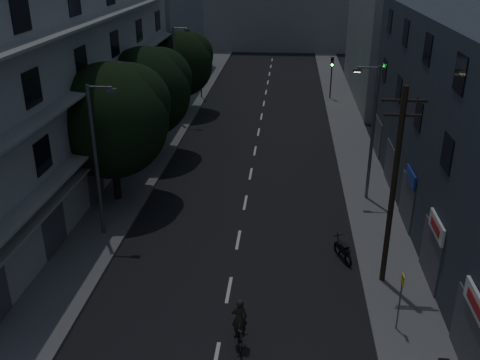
% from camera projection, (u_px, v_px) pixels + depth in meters
% --- Properties ---
extents(ground, '(160.00, 160.00, 0.00)m').
position_uv_depth(ground, '(255.00, 149.00, 40.87)').
color(ground, black).
rests_on(ground, ground).
extents(sidewalk_left, '(3.00, 90.00, 0.15)m').
position_uv_depth(sidewalk_left, '(159.00, 145.00, 41.47)').
color(sidewalk_left, '#565659').
rests_on(sidewalk_left, ground).
extents(sidewalk_right, '(3.00, 90.00, 0.15)m').
position_uv_depth(sidewalk_right, '(355.00, 151.00, 40.22)').
color(sidewalk_right, '#565659').
rests_on(sidewalk_right, ground).
extents(lane_markings, '(0.15, 60.50, 0.01)m').
position_uv_depth(lane_markings, '(260.00, 124.00, 46.58)').
color(lane_markings, beige).
rests_on(lane_markings, ground).
extents(building_left, '(7.00, 36.00, 14.00)m').
position_uv_depth(building_left, '(54.00, 74.00, 32.69)').
color(building_left, '#9D9C98').
rests_on(building_left, ground).
extents(building_right, '(6.19, 28.00, 11.00)m').
position_uv_depth(building_right, '(474.00, 129.00, 27.63)').
color(building_right, '#2A3139').
rests_on(building_right, ground).
extents(building_far_left, '(6.00, 20.00, 16.00)m').
position_uv_depth(building_far_left, '(162.00, 7.00, 59.68)').
color(building_far_left, slate).
rests_on(building_far_left, ground).
extents(building_far_right, '(6.00, 20.00, 13.00)m').
position_uv_depth(building_far_right, '(388.00, 32.00, 52.80)').
color(building_far_right, slate).
rests_on(building_far_right, ground).
extents(building_far_end, '(24.00, 8.00, 10.00)m').
position_uv_depth(building_far_end, '(275.00, 14.00, 79.97)').
color(building_far_end, slate).
rests_on(building_far_end, ground).
extents(tree_near, '(6.65, 6.65, 8.21)m').
position_uv_depth(tree_near, '(112.00, 116.00, 30.44)').
color(tree_near, black).
rests_on(tree_near, sidewalk_left).
extents(tree_mid, '(6.34, 6.34, 7.81)m').
position_uv_depth(tree_mid, '(147.00, 89.00, 37.46)').
color(tree_mid, black).
rests_on(tree_mid, sidewalk_left).
extents(tree_far, '(5.87, 5.87, 7.26)m').
position_uv_depth(tree_far, '(181.00, 62.00, 48.10)').
color(tree_far, black).
rests_on(tree_far, sidewalk_left).
extents(traffic_signal_far_right, '(0.28, 0.37, 4.10)m').
position_uv_depth(traffic_signal_far_right, '(332.00, 69.00, 52.83)').
color(traffic_signal_far_right, black).
rests_on(traffic_signal_far_right, sidewalk_right).
extents(traffic_signal_far_left, '(0.28, 0.37, 4.10)m').
position_uv_depth(traffic_signal_far_left, '(201.00, 68.00, 53.22)').
color(traffic_signal_far_left, black).
rests_on(traffic_signal_far_left, sidewalk_left).
extents(street_lamp_left_near, '(1.51, 0.25, 8.00)m').
position_uv_depth(street_lamp_left_near, '(97.00, 155.00, 26.70)').
color(street_lamp_left_near, '#57575E').
rests_on(street_lamp_left_near, sidewalk_left).
extents(street_lamp_right, '(1.51, 0.25, 8.00)m').
position_uv_depth(street_lamp_right, '(371.00, 128.00, 30.75)').
color(street_lamp_right, '#57595E').
rests_on(street_lamp_right, sidewalk_right).
extents(street_lamp_left_far, '(1.51, 0.25, 8.00)m').
position_uv_depth(street_lamp_left_far, '(176.00, 70.00, 45.22)').
color(street_lamp_left_far, slate).
rests_on(street_lamp_left_far, sidewalk_left).
extents(utility_pole, '(1.80, 0.24, 9.00)m').
position_uv_depth(utility_pole, '(394.00, 185.00, 22.59)').
color(utility_pole, black).
rests_on(utility_pole, sidewalk_right).
extents(bus_stop_sign, '(0.06, 0.35, 2.52)m').
position_uv_depth(bus_stop_sign, '(401.00, 292.00, 20.62)').
color(bus_stop_sign, '#595B60').
rests_on(bus_stop_sign, sidewalk_right).
extents(motorcycle, '(0.87, 1.74, 1.18)m').
position_uv_depth(motorcycle, '(343.00, 251.00, 26.15)').
color(motorcycle, black).
rests_on(motorcycle, ground).
extents(cyclist, '(0.86, 1.74, 2.11)m').
position_uv_depth(cyclist, '(239.00, 330.00, 20.38)').
color(cyclist, black).
rests_on(cyclist, ground).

